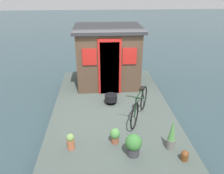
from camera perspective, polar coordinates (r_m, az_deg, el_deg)
The scene contains 10 objects.
ground_plane at distance 6.87m, azimuth -0.12°, elevation -7.99°, with size 60.00×60.00×0.00m, color #2D4247.
houseboat_deck at distance 6.75m, azimuth -0.12°, elevation -6.39°, with size 5.61×3.37×0.45m.
houseboat_cabin at distance 7.80m, azimuth -1.00°, elevation 7.97°, with size 1.93×2.25×2.00m.
bicycle at distance 5.94m, azimuth 7.04°, elevation -4.56°, with size 1.54×0.77×0.82m.
potted_plant_mint at distance 5.12m, azimuth 0.80°, elevation -12.21°, with size 0.23×0.23×0.37m.
potted_plant_lavender at distance 4.79m, azimuth 5.50°, elevation -14.38°, with size 0.35×0.35×0.50m.
potted_plant_sage at distance 5.05m, azimuth -10.52°, elevation -13.45°, with size 0.17×0.17×0.38m.
potted_plant_fern at distance 5.04m, azimuth 14.99°, elevation -11.80°, with size 0.18×0.18×0.73m.
charcoal_grill at distance 6.66m, azimuth -0.25°, elevation -2.80°, with size 0.37×0.37×0.29m.
mooring_bollard at distance 4.98m, azimuth 18.05°, elevation -16.27°, with size 0.16×0.16×0.22m.
Camera 1 is at (-5.75, 0.40, 3.75)m, focal length 35.86 mm.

